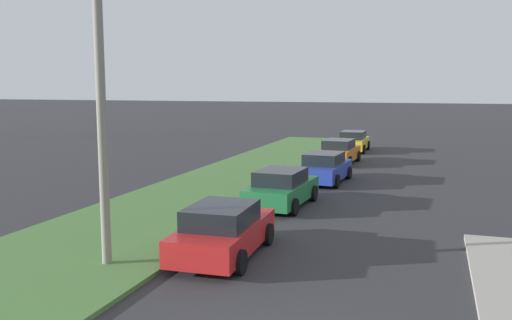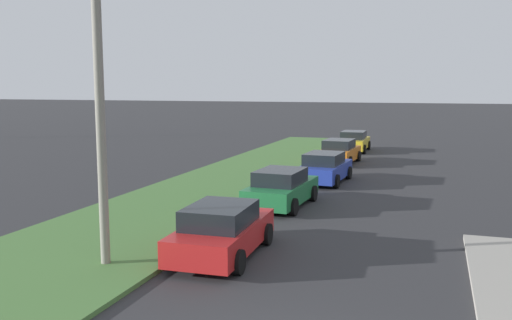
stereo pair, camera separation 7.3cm
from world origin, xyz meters
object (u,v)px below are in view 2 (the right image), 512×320
object	(u,v)px
parked_car_green	(281,188)
streetlight	(113,97)
parked_car_yellow	(354,141)
parked_car_blue	(325,168)
parked_car_red	(222,231)
parked_car_orange	(339,152)

from	to	relation	value
parked_car_green	streetlight	bearing A→B (deg)	169.47
parked_car_yellow	parked_car_blue	bearing A→B (deg)	-177.90
parked_car_red	parked_car_green	size ratio (longest dim) A/B	0.99
parked_car_blue	streetlight	distance (m)	14.86
parked_car_green	parked_car_blue	size ratio (longest dim) A/B	1.00
parked_car_red	streetlight	world-z (taller)	streetlight
parked_car_red	parked_car_orange	bearing A→B (deg)	-1.81
parked_car_red	streetlight	distance (m)	4.61
parked_car_orange	parked_car_yellow	size ratio (longest dim) A/B	1.02
parked_car_green	streetlight	xyz separation A→B (m)	(-8.37, 2.01, 3.67)
parked_car_red	parked_car_green	bearing A→B (deg)	-0.58
parked_car_green	parked_car_blue	xyz separation A→B (m)	(5.80, -0.56, 0.00)
parked_car_orange	parked_car_red	bearing A→B (deg)	-176.84
parked_car_blue	parked_car_yellow	xyz separation A→B (m)	(13.32, 0.51, 0.00)
parked_car_blue	parked_car_green	bearing A→B (deg)	177.85
parked_car_green	parked_car_red	bearing A→B (deg)	-175.70
parked_car_red	parked_car_yellow	bearing A→B (deg)	-1.67
parked_car_red	parked_car_blue	bearing A→B (deg)	-3.77
parked_car_blue	parked_car_yellow	distance (m)	13.33
parked_car_red	parked_car_yellow	world-z (taller)	same
parked_car_green	parked_car_orange	bearing A→B (deg)	2.44
parked_car_blue	parked_car_orange	size ratio (longest dim) A/B	1.00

